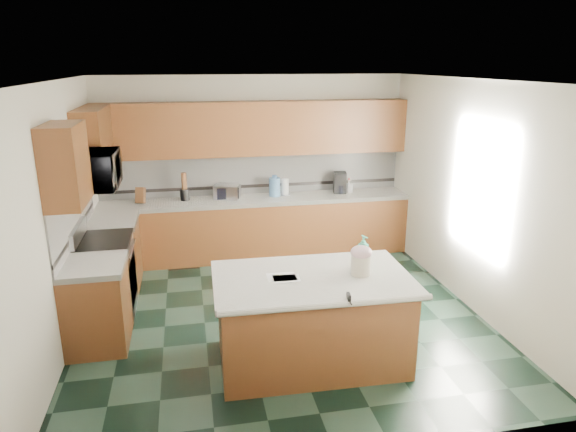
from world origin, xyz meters
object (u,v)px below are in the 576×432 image
object	(u,v)px
island_base	(311,322)
knife_block	(140,195)
soap_bottle_island	(363,251)
treat_jar	(361,265)
coffee_maker	(340,182)
island_top	(312,279)
toaster_oven	(227,192)

from	to	relation	value
island_base	knife_block	distance (m)	3.58
soap_bottle_island	knife_block	distance (m)	3.74
treat_jar	coffee_maker	xyz separation A→B (m)	(0.73, 3.12, 0.06)
island_top	coffee_maker	distance (m)	3.30
island_base	toaster_oven	size ratio (longest dim) A/B	4.97
soap_bottle_island	toaster_oven	xyz separation A→B (m)	(-1.10, 2.91, -0.06)
treat_jar	knife_block	distance (m)	3.83
island_base	island_top	distance (m)	0.46
island_top	treat_jar	bearing A→B (deg)	-4.20
knife_block	toaster_oven	world-z (taller)	knife_block
island_top	toaster_oven	bearing A→B (deg)	101.71
island_base	knife_block	xyz separation A→B (m)	(-1.80, 3.04, 0.60)
treat_jar	soap_bottle_island	size ratio (longest dim) A/B	0.60
treat_jar	toaster_oven	distance (m)	3.25
coffee_maker	island_base	bearing A→B (deg)	-99.65
soap_bottle_island	coffee_maker	bearing A→B (deg)	58.58
knife_block	soap_bottle_island	bearing A→B (deg)	-38.17
treat_jar	coffee_maker	size ratio (longest dim) A/B	0.61
knife_block	coffee_maker	world-z (taller)	coffee_maker
island_top	soap_bottle_island	distance (m)	0.60
island_top	toaster_oven	size ratio (longest dim) A/B	5.25
island_top	knife_block	distance (m)	3.54
island_base	soap_bottle_island	distance (m)	0.86
treat_jar	island_top	bearing A→B (deg)	-169.07
island_base	island_top	size ratio (longest dim) A/B	0.95
treat_jar	toaster_oven	xyz separation A→B (m)	(-1.02, 3.09, 0.01)
soap_bottle_island	knife_block	size ratio (longest dim) A/B	1.44
knife_block	coffee_maker	xyz separation A→B (m)	(3.00, 0.03, 0.05)
soap_bottle_island	toaster_oven	size ratio (longest dim) A/B	0.91
knife_block	toaster_oven	distance (m)	1.25
knife_block	coffee_maker	size ratio (longest dim) A/B	0.71
island_base	island_top	world-z (taller)	island_top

